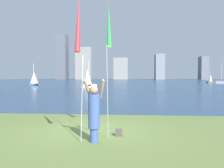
{
  "coord_description": "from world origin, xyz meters",
  "views": [
    {
      "loc": [
        1.27,
        -7.5,
        1.9
      ],
      "look_at": [
        -0.04,
        10.3,
        1.22
      ],
      "focal_mm": 35.48,
      "sensor_mm": 36.0,
      "label": 1
    }
  ],
  "objects": [
    {
      "name": "skyline_tower_1",
      "position": [
        -20.98,
        102.45,
        7.98
      ],
      "size": [
        7.75,
        4.96,
        15.95
      ],
      "color": "gray",
      "rests_on": "ground"
    },
    {
      "name": "skyline_tower_3",
      "position": [
        16.27,
        100.51,
        6.06
      ],
      "size": [
        4.21,
        6.85,
        12.12
      ],
      "color": "gray",
      "rests_on": "ground"
    },
    {
      "name": "bag",
      "position": [
        0.98,
        -0.61,
        0.11
      ],
      "size": [
        0.21,
        0.15,
        0.23
      ],
      "color": "#4C4742",
      "rests_on": "ground"
    },
    {
      "name": "sailboat_4",
      "position": [
        -5.11,
        26.87,
        1.48
      ],
      "size": [
        2.43,
        2.3,
        4.29
      ],
      "color": "silver",
      "rests_on": "ground"
    },
    {
      "name": "sailboat_7",
      "position": [
        22.83,
        52.41,
        0.99
      ],
      "size": [
        1.94,
        1.27,
        3.52
      ],
      "color": "brown",
      "rests_on": "ground"
    },
    {
      "name": "skyline_tower_2",
      "position": [
        -2.57,
        104.56,
        5.42
      ],
      "size": [
        7.14,
        3.31,
        10.84
      ],
      "color": "gray",
      "rests_on": "ground"
    },
    {
      "name": "ground",
      "position": [
        0.0,
        50.95,
        -0.06
      ],
      "size": [
        120.0,
        138.0,
        0.12
      ],
      "color": "#5B7038"
    },
    {
      "name": "skyline_tower_0",
      "position": [
        -31.65,
        101.14,
        11.08
      ],
      "size": [
        4.91,
        6.58,
        22.17
      ],
      "color": "#565B66",
      "rests_on": "ground"
    },
    {
      "name": "person",
      "position": [
        0.3,
        -1.3,
        0.88
      ],
      "size": [
        0.66,
        0.49,
        1.8
      ],
      "rotation": [
        0.0,
        0.0,
        -0.18
      ],
      "color": "#3F59A5",
      "rests_on": "ground"
    },
    {
      "name": "kite_flag_left",
      "position": [
        -0.07,
        -1.6,
        3.22
      ],
      "size": [
        0.16,
        0.79,
        4.06
      ],
      "color": "#B2B2B7",
      "rests_on": "ground"
    },
    {
      "name": "kite_flag_right",
      "position": [
        0.67,
        -0.68,
        3.32
      ],
      "size": [
        0.16,
        0.94,
        4.04
      ],
      "color": "#B2B2B7",
      "rests_on": "ground"
    },
    {
      "name": "skyline_tower_4",
      "position": [
        37.97,
        103.83,
        5.6
      ],
      "size": [
        3.61,
        5.6,
        11.2
      ],
      "color": "slate",
      "rests_on": "ground"
    },
    {
      "name": "sailboat_3",
      "position": [
        -16.66,
        33.4,
        1.28
      ],
      "size": [
        1.76,
        3.19,
        4.2
      ],
      "color": "#2D6084",
      "rests_on": "ground"
    },
    {
      "name": "sailboat_1",
      "position": [
        23.37,
        46.84,
        0.34
      ],
      "size": [
        2.35,
        1.92,
        4.93
      ],
      "color": "silver",
      "rests_on": "ground"
    }
  ]
}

